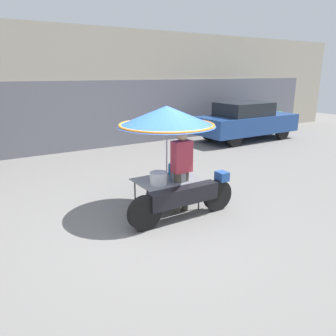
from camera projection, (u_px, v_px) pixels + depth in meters
The scene contains 6 objects.
ground_plane at pixel (164, 221), 6.09m from camera, with size 36.00×36.00×0.00m, color slate.
shopfront_building at pixel (54, 90), 11.62m from camera, with size 28.00×2.06×4.17m.
vendor_motorcycle_cart at pixel (169, 132), 6.17m from camera, with size 2.26×1.87×2.06m.
vendor_person at pixel (182, 166), 6.30m from camera, with size 0.38×0.22×1.64m.
parked_car at pixel (246, 121), 13.22m from camera, with size 4.25×1.72×1.53m.
potted_plant at pixel (279, 119), 15.79m from camera, with size 0.69×0.69×0.89m.
Camera 1 is at (-2.89, -4.75, 2.66)m, focal length 35.00 mm.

